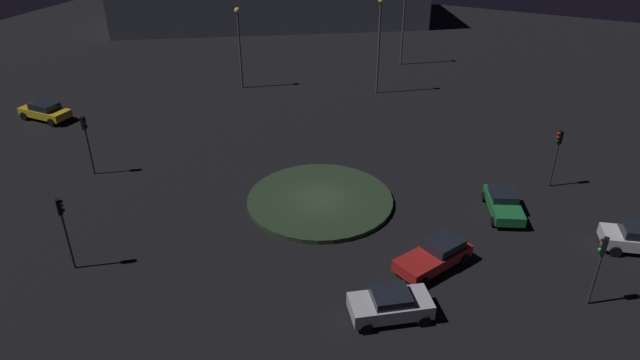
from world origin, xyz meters
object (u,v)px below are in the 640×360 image
at_px(car_yellow, 45,111).
at_px(streetlamp_west, 379,36).
at_px(car_red, 435,255).
at_px(streetlamp_southwest, 239,35).
at_px(traffic_light_north, 600,258).
at_px(traffic_light_southeast, 63,220).
at_px(car_green, 503,203).
at_px(streetlamp_west_near, 404,11).
at_px(car_silver, 390,304).
at_px(traffic_light_south, 86,134).
at_px(traffic_light_northwest, 557,147).

height_order(car_yellow, streetlamp_west, streetlamp_west).
height_order(car_red, streetlamp_southwest, streetlamp_southwest).
relative_size(car_red, streetlamp_southwest, 0.62).
distance_m(traffic_light_north, traffic_light_southeast, 26.92).
distance_m(car_green, streetlamp_west_near, 29.95).
distance_m(car_silver, traffic_light_southeast, 17.33).
bearing_deg(traffic_light_southeast, car_green, -14.36).
xyz_separation_m(car_yellow, traffic_light_south, (5.78, 10.60, 2.30)).
xyz_separation_m(traffic_light_northwest, streetlamp_southwest, (-8.04, -28.78, 2.24)).
relative_size(car_silver, streetlamp_west_near, 0.49).
distance_m(traffic_light_north, traffic_light_south, 32.27).
xyz_separation_m(car_red, streetlamp_southwest, (-19.83, -23.78, 4.40)).
distance_m(car_green, streetlamp_west, 22.28).
relative_size(traffic_light_north, streetlamp_southwest, 0.52).
relative_size(car_silver, car_red, 0.90).
distance_m(car_yellow, car_red, 35.68).
bearing_deg(streetlamp_west, car_red, 25.78).
height_order(car_silver, streetlamp_west_near, streetlamp_west_near).
bearing_deg(traffic_light_southeast, streetlamp_west_near, 30.82).
height_order(car_red, streetlamp_west_near, streetlamp_west_near).
bearing_deg(traffic_light_northwest, car_silver, 38.55).
relative_size(traffic_light_south, streetlamp_west_near, 0.50).
xyz_separation_m(car_yellow, traffic_light_southeast, (14.44, 17.21, 2.32)).
xyz_separation_m(car_silver, traffic_light_northwest, (-16.54, 6.02, 2.14)).
relative_size(car_green, traffic_light_north, 1.11).
height_order(car_silver, traffic_light_northwest, traffic_light_northwest).
bearing_deg(traffic_light_southeast, car_red, -26.65).
xyz_separation_m(traffic_light_north, streetlamp_southwest, (-19.66, -31.55, 2.31)).
height_order(car_yellow, streetlamp_west_near, streetlamp_west_near).
relative_size(traffic_light_north, traffic_light_south, 0.92).
xyz_separation_m(car_silver, car_red, (-4.74, 1.02, -0.02)).
height_order(car_red, traffic_light_northwest, traffic_light_northwest).
bearing_deg(car_yellow, streetlamp_west_near, 49.79).
bearing_deg(traffic_light_north, streetlamp_west, -38.82).
bearing_deg(traffic_light_south, car_yellow, 140.96).
height_order(car_silver, streetlamp_west, streetlamp_west).
bearing_deg(car_silver, streetlamp_west, -103.94).
bearing_deg(car_red, traffic_light_north, 119.92).
height_order(car_green, traffic_light_southeast, traffic_light_southeast).
bearing_deg(car_green, streetlamp_west, -160.27).
bearing_deg(car_silver, streetlamp_west_near, -108.00).
relative_size(car_yellow, traffic_light_south, 1.01).
bearing_deg(traffic_light_south, streetlamp_southwest, 77.45).
bearing_deg(car_yellow, streetlamp_west, 37.30).
relative_size(car_green, streetlamp_west, 0.51).
xyz_separation_m(car_silver, traffic_light_south, (-5.38, -23.47, 2.32)).
bearing_deg(streetlamp_west_near, streetlamp_southwest, -42.45).
xyz_separation_m(traffic_light_northwest, streetlamp_west, (-11.93, -16.46, 2.54)).
distance_m(traffic_light_north, streetlamp_west_near, 38.24).
distance_m(car_silver, car_red, 4.85).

